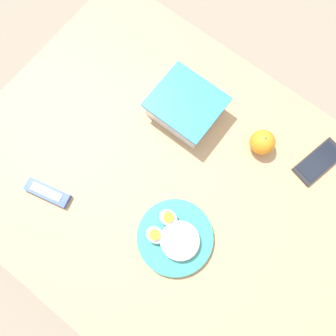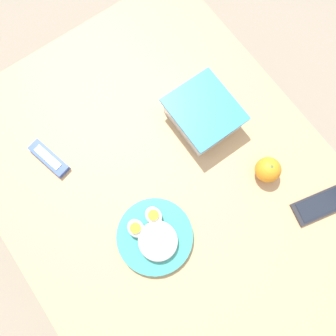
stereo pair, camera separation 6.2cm
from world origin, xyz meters
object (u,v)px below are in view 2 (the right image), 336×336
food_container (203,115)px  candy_bar (49,158)px  cell_phone (320,205)px  orange_fruit (268,170)px  rice_plate (155,236)px

food_container → candy_bar: bearing=-110.0°
cell_phone → candy_bar: bearing=-135.5°
orange_fruit → candy_bar: orange_fruit is taller
candy_bar → cell_phone: 0.77m
rice_plate → cell_phone: size_ratio=1.27×
orange_fruit → candy_bar: size_ratio=0.53×
rice_plate → cell_phone: (0.20, 0.42, -0.01)m
food_container → candy_bar: size_ratio=1.42×
orange_fruit → candy_bar: 0.62m
orange_fruit → candy_bar: bearing=-129.3°
food_container → cell_phone: bearing=15.7°
rice_plate → candy_bar: 0.37m
food_container → orange_fruit: food_container is taller
rice_plate → candy_bar: size_ratio=1.53×
orange_fruit → cell_phone: 0.18m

